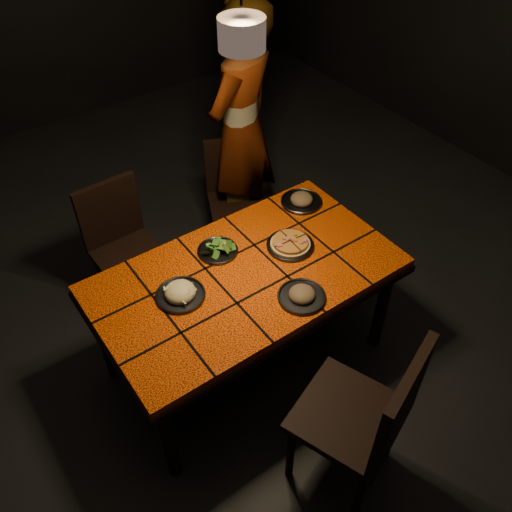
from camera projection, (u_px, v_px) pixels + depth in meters
room_shell at (244, 150)px, 2.34m from camera, size 6.04×7.04×3.08m
dining_table at (246, 283)px, 2.91m from camera, size 1.62×0.92×0.75m
chair_near at (370, 416)px, 2.43m from camera, size 0.59×0.59×1.02m
chair_far_left at (121, 239)px, 3.41m from camera, size 0.41×0.41×0.89m
chair_far_right at (234, 190)px, 3.84m from camera, size 0.50×0.50×0.83m
diner at (241, 132)px, 3.64m from camera, size 0.76×0.64×1.76m
pendant_lamp at (242, 29)px, 1.98m from camera, size 0.18×0.18×1.06m
plate_pizza at (290, 244)px, 2.99m from camera, size 0.27×0.27×0.04m
plate_pasta at (180, 293)px, 2.71m from camera, size 0.25×0.25×0.08m
plate_salad at (218, 248)px, 2.95m from camera, size 0.22×0.22×0.07m
plate_mushroom_a at (302, 295)px, 2.71m from camera, size 0.25×0.25×0.08m
plate_mushroom_b at (302, 200)px, 3.27m from camera, size 0.25×0.25×0.08m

